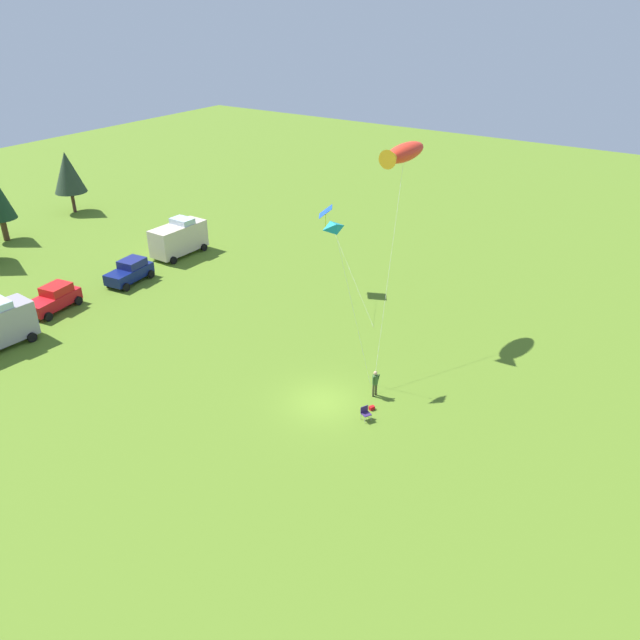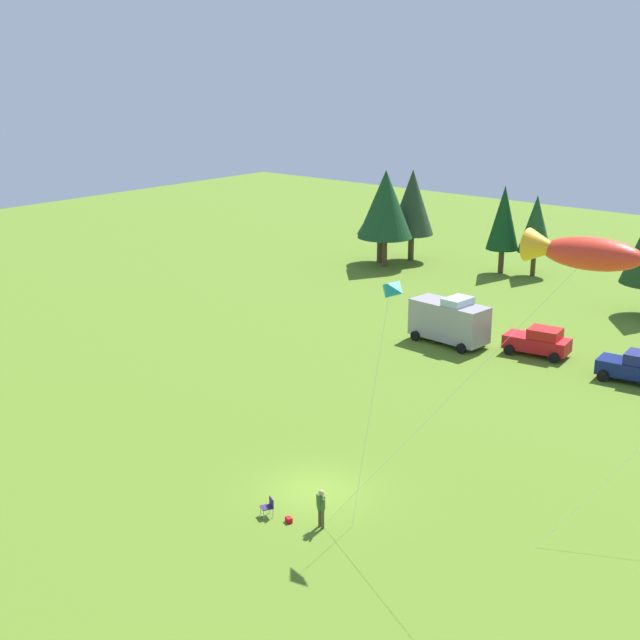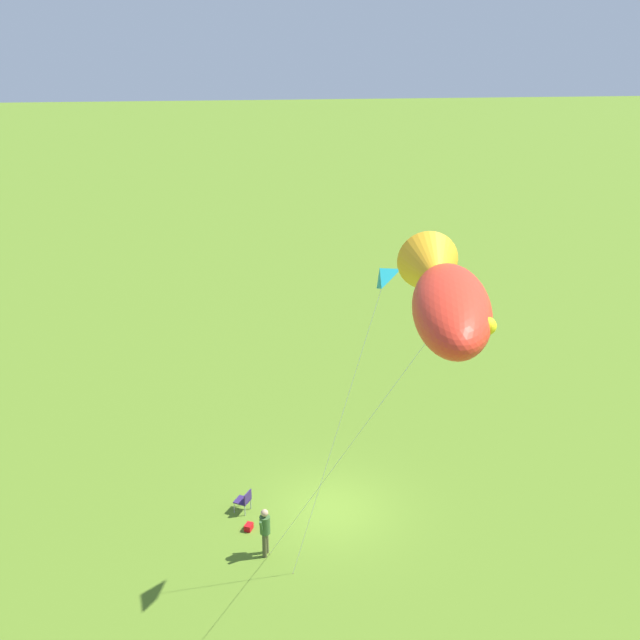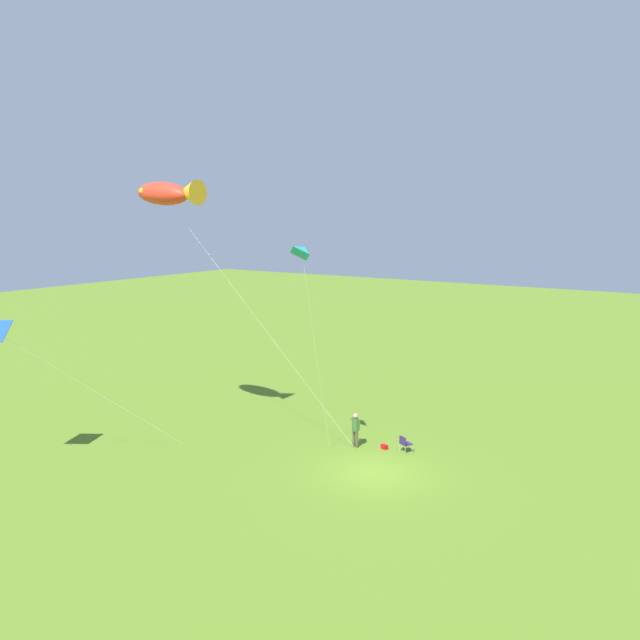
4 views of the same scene
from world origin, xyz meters
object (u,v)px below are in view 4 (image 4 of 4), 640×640
person_kite_flyer (356,427)px  backpack_on_grass (384,447)px  folding_chair (405,443)px  kite_large_fish (169,193)px  kite_delta_teal (305,252)px

person_kite_flyer → backpack_on_grass: 1.70m
person_kite_flyer → folding_chair: person_kite_flyer is taller
person_kite_flyer → backpack_on_grass: (-1.33, -0.56, -0.91)m
backpack_on_grass → kite_large_fish: 16.50m
backpack_on_grass → kite_delta_teal: size_ratio=0.03×
folding_chair → person_kite_flyer: bearing=134.3°
person_kite_flyer → kite_large_fish: kite_large_fish is taller
folding_chair → kite_delta_teal: bearing=170.3°
kite_large_fish → kite_delta_teal: size_ratio=1.29×
folding_chair → backpack_on_grass: folding_chair is taller
folding_chair → backpack_on_grass: size_ratio=2.56×
person_kite_flyer → kite_large_fish: bearing=128.5°
folding_chair → kite_delta_teal: kite_delta_teal is taller
folding_chair → kite_large_fish: bearing=138.2°
person_kite_flyer → kite_delta_teal: (0.72, 3.33, 8.81)m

